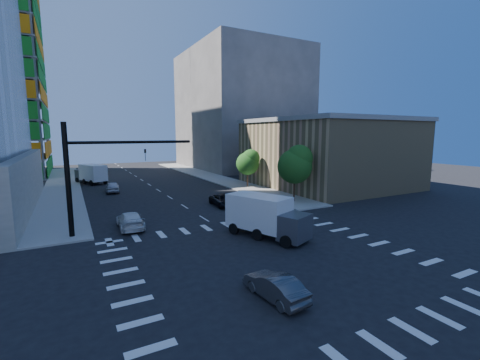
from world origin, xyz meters
TOP-DOWN VIEW (x-y plane):
  - ground at (0.00, 0.00)m, footprint 160.00×160.00m
  - road_markings at (0.00, 0.00)m, footprint 20.00×20.00m
  - sidewalk_ne at (12.50, 40.00)m, footprint 5.00×60.00m
  - sidewalk_nw at (-12.50, 40.00)m, footprint 5.00×60.00m
  - commercial_building at (25.00, 22.00)m, footprint 20.50×22.50m
  - bg_building_ne at (27.00, 55.00)m, footprint 24.00×30.00m
  - signal_mast_nw at (-10.00, 11.50)m, footprint 10.20×0.40m
  - tree_south at (12.63, 13.90)m, footprint 4.16×4.16m
  - tree_north at (12.93, 25.90)m, footprint 3.54×3.52m
  - car_nb_far at (4.10, 16.19)m, footprint 2.44×4.88m
  - car_sb_near at (-6.92, 12.06)m, footprint 2.15×5.02m
  - car_sb_mid at (-6.09, 31.59)m, footprint 2.21×4.57m
  - car_sb_cross at (-2.60, -4.05)m, footprint 1.70×3.99m
  - box_truck_near at (2.44, 4.22)m, footprint 4.81×6.80m
  - box_truck_far at (-8.33, 42.09)m, footprint 4.77×6.63m

SIDE VIEW (x-z plane):
  - ground at x=0.00m, z-range 0.00..0.00m
  - road_markings at x=0.00m, z-range 0.00..0.01m
  - sidewalk_ne at x=12.50m, z-range 0.00..0.15m
  - sidewalk_nw at x=-12.50m, z-range 0.00..0.15m
  - car_sb_cross at x=-2.60m, z-range 0.00..1.28m
  - car_nb_far at x=4.10m, z-range 0.00..1.33m
  - car_sb_near at x=-6.92m, z-range 0.00..1.44m
  - car_sb_mid at x=-6.09m, z-range 0.00..1.50m
  - box_truck_far at x=-8.33m, z-range -0.18..3.01m
  - box_truck_near at x=2.44m, z-range -0.19..3.10m
  - tree_north at x=12.93m, z-range 1.10..6.88m
  - tree_south at x=12.63m, z-range 1.27..8.10m
  - commercial_building at x=25.00m, z-range 0.01..10.61m
  - signal_mast_nw at x=-10.00m, z-range 0.99..9.99m
  - bg_building_ne at x=27.00m, z-range 0.00..28.00m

